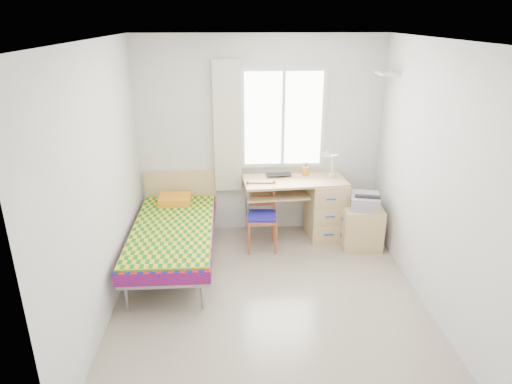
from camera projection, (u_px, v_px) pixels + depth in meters
floor at (269, 299)px, 4.82m from camera, size 3.50×3.50×0.00m
ceiling at (272, 40)px, 3.88m from camera, size 3.50×3.50×0.00m
wall_back at (260, 137)px, 5.98m from camera, size 3.20×0.00×3.20m
wall_left at (101, 186)px, 4.27m from camera, size 0.00×3.50×3.50m
wall_right at (435, 180)px, 4.42m from camera, size 0.00×3.50×3.50m
window at (283, 119)px, 5.88m from camera, size 1.10×0.04×1.30m
curtain at (227, 128)px, 5.84m from camera, size 0.35×0.05×1.70m
floating_shelf at (387, 73)px, 5.41m from camera, size 0.20×0.32×0.03m
bed at (174, 230)px, 5.39m from camera, size 0.96×2.02×0.87m
desk at (320, 206)px, 6.04m from camera, size 1.36×0.70×0.82m
chair at (262, 212)px, 5.74m from camera, size 0.39×0.39×0.87m
cabinet at (361, 227)px, 5.83m from camera, size 0.52×0.46×0.54m
printer at (365, 201)px, 5.71m from camera, size 0.43×0.47×0.17m
laptop at (279, 176)px, 5.95m from camera, size 0.35×0.25×0.03m
pen_cup at (305, 171)px, 6.02m from camera, size 0.09×0.09×0.11m
task_lamp at (330, 161)px, 5.79m from camera, size 0.22×0.32×0.40m
book at (281, 196)px, 5.96m from camera, size 0.27×0.29×0.02m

